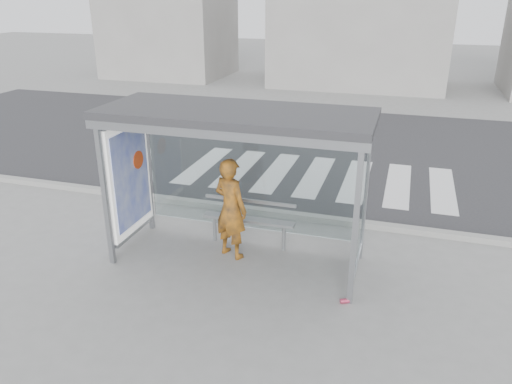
{
  "coord_description": "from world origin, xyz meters",
  "views": [
    {
      "loc": [
        2.51,
        -7.08,
        4.32
      ],
      "look_at": [
        0.27,
        0.2,
        1.22
      ],
      "focal_mm": 35.0,
      "sensor_mm": 36.0,
      "label": 1
    }
  ],
  "objects_px": {
    "person": "(231,209)",
    "soda_can": "(345,301)",
    "bench": "(249,219)",
    "bus_shelter": "(215,147)"
  },
  "relations": [
    {
      "from": "bus_shelter",
      "to": "bench",
      "type": "relative_size",
      "value": 2.53
    },
    {
      "from": "bus_shelter",
      "to": "person",
      "type": "bearing_deg",
      "value": 20.8
    },
    {
      "from": "person",
      "to": "bench",
      "type": "height_order",
      "value": "person"
    },
    {
      "from": "bus_shelter",
      "to": "bench",
      "type": "xyz_separation_m",
      "value": [
        0.39,
        0.52,
        -1.47
      ]
    },
    {
      "from": "person",
      "to": "soda_can",
      "type": "relative_size",
      "value": 13.26
    },
    {
      "from": "person",
      "to": "soda_can",
      "type": "xyz_separation_m",
      "value": [
        2.1,
        -0.88,
        -0.85
      ]
    },
    {
      "from": "bench",
      "to": "soda_can",
      "type": "distance_m",
      "value": 2.38
    },
    {
      "from": "soda_can",
      "to": "person",
      "type": "bearing_deg",
      "value": 157.21
    },
    {
      "from": "person",
      "to": "soda_can",
      "type": "distance_m",
      "value": 2.43
    },
    {
      "from": "bus_shelter",
      "to": "person",
      "type": "distance_m",
      "value": 1.12
    }
  ]
}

